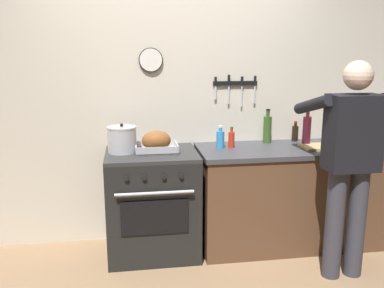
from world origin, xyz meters
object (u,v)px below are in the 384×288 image
at_px(bottle_soy_sauce, 295,133).
at_px(bottle_hot_sauce, 231,139).
at_px(bottle_wine_red, 307,130).
at_px(roasting_pan, 156,142).
at_px(stove, 153,203).
at_px(bottle_dish_soap, 220,139).
at_px(bottle_vinegar, 340,133).
at_px(person_cook, 349,157).
at_px(bottle_olive_oil, 267,129).
at_px(cutting_board, 322,147).
at_px(stock_pot, 122,139).

distance_m(bottle_soy_sauce, bottle_hot_sauce, 0.68).
bearing_deg(bottle_wine_red, roasting_pan, -178.55).
bearing_deg(stove, bottle_dish_soap, 5.36).
xyz_separation_m(bottle_vinegar, bottle_wine_red, (-0.32, 0.00, 0.03)).
distance_m(person_cook, bottle_olive_oil, 0.88).
bearing_deg(bottle_soy_sauce, bottle_vinegar, -28.95).
height_order(bottle_hot_sauce, bottle_dish_soap, bottle_dish_soap).
height_order(bottle_vinegar, bottle_wine_red, bottle_wine_red).
distance_m(cutting_board, bottle_vinegar, 0.26).
relative_size(person_cook, bottle_hot_sauce, 9.07).
bearing_deg(person_cook, bottle_dish_soap, 52.92).
relative_size(bottle_soy_sauce, bottle_dish_soap, 0.95).
bearing_deg(bottle_hot_sauce, stock_pot, -178.61).
bearing_deg(bottle_hot_sauce, cutting_board, -9.08).
xyz_separation_m(cutting_board, bottle_wine_red, (-0.10, 0.11, 0.13)).
distance_m(bottle_olive_oil, bottle_hot_sauce, 0.40).
distance_m(roasting_pan, bottle_vinegar, 1.65).
xyz_separation_m(stove, bottle_olive_oil, (1.07, 0.21, 0.58)).
relative_size(cutting_board, bottle_dish_soap, 1.84).
bearing_deg(bottle_soy_sauce, bottle_olive_oil, -173.39).
distance_m(roasting_pan, cutting_board, 1.44).
height_order(bottle_olive_oil, bottle_dish_soap, bottle_olive_oil).
xyz_separation_m(roasting_pan, bottle_wine_red, (1.33, 0.03, 0.06)).
xyz_separation_m(cutting_board, bottle_hot_sauce, (-0.78, 0.12, 0.07)).
relative_size(bottle_vinegar, bottle_hot_sauce, 1.38).
bearing_deg(bottle_wine_red, bottle_dish_soap, 179.36).
relative_size(person_cook, bottle_soy_sauce, 8.95).
xyz_separation_m(bottle_vinegar, bottle_olive_oil, (-0.63, 0.16, 0.02)).
bearing_deg(stove, bottle_vinegar, 1.58).
bearing_deg(cutting_board, bottle_soy_sauce, 113.06).
xyz_separation_m(roasting_pan, cutting_board, (1.44, -0.08, -0.07)).
height_order(person_cook, bottle_hot_sauce, person_cook).
xyz_separation_m(bottle_vinegar, bottle_soy_sauce, (-0.35, 0.19, -0.03)).
bearing_deg(bottle_wine_red, bottle_soy_sauce, 97.89).
distance_m(person_cook, bottle_dish_soap, 1.06).
bearing_deg(bottle_dish_soap, bottle_vinegar, -0.49).
distance_m(stock_pot, bottle_olive_oil, 1.32).
xyz_separation_m(stock_pot, cutting_board, (1.72, -0.10, -0.10)).
bearing_deg(bottle_dish_soap, bottle_soy_sauce, 13.57).
xyz_separation_m(bottle_vinegar, bottle_hot_sauce, (-1.00, 0.02, -0.03)).
relative_size(cutting_board, bottle_olive_oil, 1.16).
bearing_deg(roasting_pan, bottle_hot_sauce, 4.27).
distance_m(stove, person_cook, 1.63).
distance_m(stock_pot, bottle_dish_soap, 0.84).
height_order(stove, bottle_olive_oil, bottle_olive_oil).
bearing_deg(bottle_wine_red, person_cook, -84.54).
xyz_separation_m(stock_pot, bottle_wine_red, (1.62, 0.01, 0.03)).
relative_size(cutting_board, bottle_vinegar, 1.42).
height_order(stock_pot, bottle_soy_sauce, stock_pot).
bearing_deg(person_cook, bottle_vinegar, -21.71).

